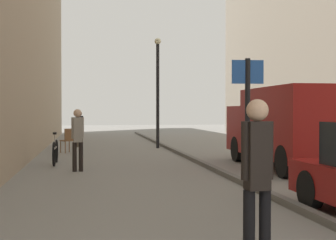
{
  "coord_description": "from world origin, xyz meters",
  "views": [
    {
      "loc": [
        -1.76,
        -2.09,
        1.63
      ],
      "look_at": [
        1.07,
        14.91,
        1.29
      ],
      "focal_mm": 51.26,
      "sensor_mm": 36.0,
      "label": 1
    }
  ],
  "objects": [
    {
      "name": "lamp_post",
      "position": [
        1.2,
        18.42,
        2.72
      ],
      "size": [
        0.28,
        0.28,
        4.76
      ],
      "color": "black",
      "rests_on": "ground_plane"
    },
    {
      "name": "street_sign_post",
      "position": [
        1.17,
        6.49,
        1.55
      ],
      "size": [
        0.6,
        0.1,
        2.6
      ],
      "rotation": [
        0.0,
        0.0,
        3.07
      ],
      "color": "black",
      "rests_on": "ground_plane"
    },
    {
      "name": "pedestrian_far_crossing",
      "position": [
        -0.07,
        2.56,
        1.01
      ],
      "size": [
        0.35,
        0.23,
        1.74
      ],
      "rotation": [
        0.0,
        0.0,
        3.21
      ],
      "color": "black",
      "rests_on": "ground_plane"
    },
    {
      "name": "bicycle_leaning",
      "position": [
        -2.75,
        12.7,
        0.38
      ],
      "size": [
        0.1,
        1.77,
        0.98
      ],
      "rotation": [
        0.0,
        0.0,
        -0.0
      ],
      "color": "black",
      "rests_on": "ground_plane"
    },
    {
      "name": "cafe_chair_near_window",
      "position": [
        -2.52,
        16.69,
        0.55
      ],
      "size": [
        0.6,
        0.6,
        0.94
      ],
      "rotation": [
        0.0,
        0.0,
        0.54
      ],
      "color": "brown",
      "rests_on": "ground_plane"
    },
    {
      "name": "kerb_strip",
      "position": [
        1.58,
        12.0,
        0.06
      ],
      "size": [
        0.16,
        40.0,
        0.12
      ],
      "primitive_type": "cube",
      "color": "#615F5B",
      "rests_on": "ground_plane"
    },
    {
      "name": "pedestrian_main_foreground",
      "position": [
        -2.15,
        19.69,
        0.93
      ],
      "size": [
        0.31,
        0.23,
        1.6
      ],
      "rotation": [
        0.0,
        0.0,
        0.3
      ],
      "color": "brown",
      "rests_on": "ground_plane"
    },
    {
      "name": "ground_plane",
      "position": [
        0.0,
        12.0,
        0.0
      ],
      "size": [
        80.0,
        80.0,
        0.0
      ],
      "primitive_type": "plane",
      "color": "gray"
    },
    {
      "name": "pedestrian_mid_block",
      "position": [
        -2.05,
        10.89,
        0.96
      ],
      "size": [
        0.33,
        0.22,
        1.67
      ],
      "rotation": [
        0.0,
        0.0,
        0.11
      ],
      "color": "black",
      "rests_on": "ground_plane"
    },
    {
      "name": "delivery_van",
      "position": [
        3.79,
        10.65,
        1.22
      ],
      "size": [
        2.02,
        5.45,
        2.25
      ],
      "rotation": [
        0.0,
        0.0,
        -0.01
      ],
      "color": "maroon",
      "rests_on": "ground_plane"
    }
  ]
}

